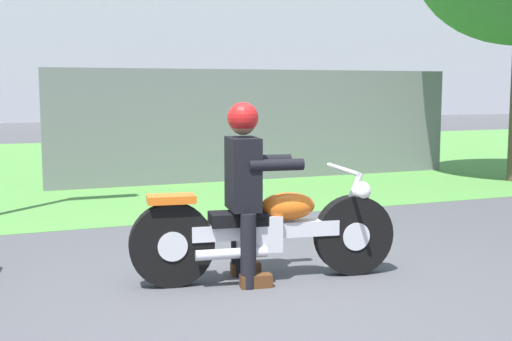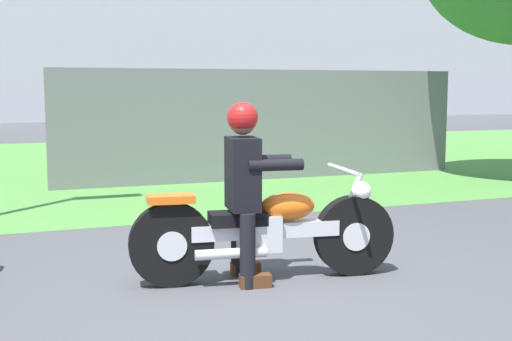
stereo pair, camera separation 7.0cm
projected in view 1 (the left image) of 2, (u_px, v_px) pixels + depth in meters
The scene contains 5 objects.
ground at pixel (259, 303), 4.79m from camera, with size 120.00×120.00×0.00m, color #4C4C51.
grass_verge at pixel (82, 166), 13.11m from camera, with size 60.00×12.00×0.01m, color #549342.
motorcycle_lead at pixel (266, 231), 5.33m from camera, with size 2.12×0.66×0.88m.
rider_lead at pixel (245, 178), 5.24m from camera, with size 0.59×0.51×1.40m.
fence_segment at pixel (264, 125), 11.13m from camera, with size 7.00×0.06×1.80m, color slate.
Camera 1 is at (-1.76, -4.29, 1.52)m, focal length 47.68 mm.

